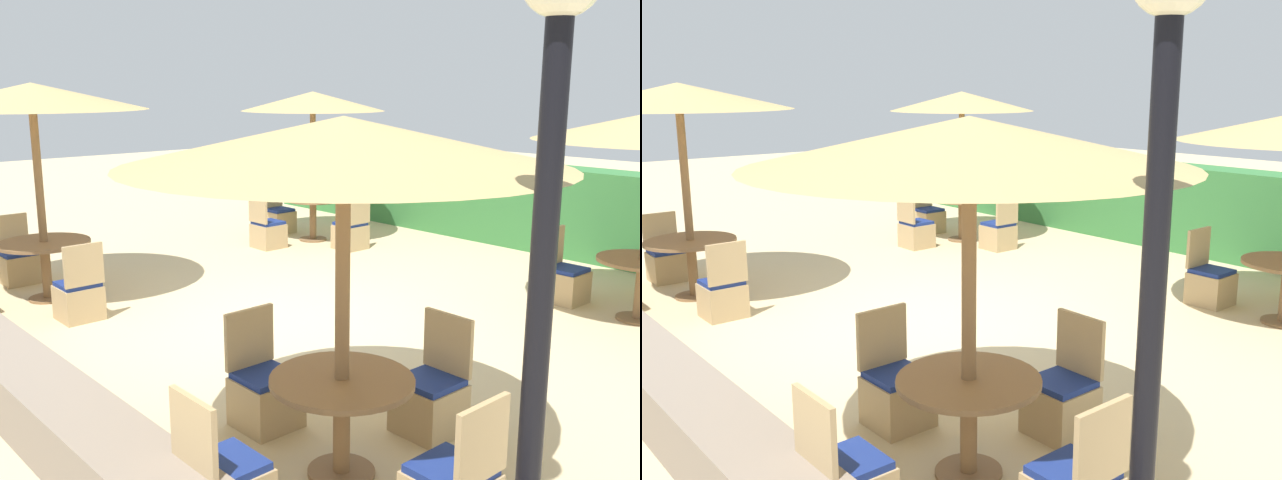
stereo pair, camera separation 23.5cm
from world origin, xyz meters
TOP-DOWN VIEW (x-y plane):
  - ground_plane at (0.00, 0.00)m, footprint 40.00×40.00m
  - hedge_row at (0.00, 5.59)m, footprint 13.00×0.70m
  - stone_border at (0.00, -3.01)m, footprint 10.00×0.56m
  - lamp_post at (4.43, -1.96)m, footprint 0.36×0.36m
  - parasol_front_left at (-2.73, -1.62)m, footprint 2.76×2.76m
  - round_table_front_left at (-2.73, -1.62)m, footprint 1.13×1.13m
  - patio_chair_front_left_east at (-1.69, -1.64)m, footprint 0.46×0.46m
  - patio_chair_front_left_west at (-3.77, -1.62)m, footprint 0.46×0.46m
  - parasol_back_left at (-3.15, 3.22)m, footprint 2.44×2.44m
  - round_table_back_left at (-3.15, 3.22)m, footprint 0.94×0.94m
  - patio_chair_back_left_south at (-3.20, 2.26)m, footprint 0.46×0.46m
  - patio_chair_back_left_west at (-4.06, 3.18)m, footprint 0.46×0.46m
  - patio_chair_back_left_east at (-2.21, 3.24)m, footprint 0.46×0.46m
  - parasol_front_right at (2.79, -1.67)m, footprint 2.91×2.91m
  - round_table_front_right at (2.79, -1.67)m, footprint 1.01×1.01m
  - patio_chair_front_right_west at (1.84, -1.62)m, footprint 0.46×0.46m
  - patio_chair_front_right_north at (2.79, -0.71)m, footprint 0.46×0.46m
  - patio_chair_back_right_west at (1.68, 3.21)m, footprint 0.46×0.46m

SIDE VIEW (x-z plane):
  - ground_plane at x=0.00m, z-range 0.00..0.00m
  - stone_border at x=0.00m, z-range 0.00..0.49m
  - patio_chair_front_left_east at x=-1.69m, z-range -0.20..0.73m
  - patio_chair_front_left_west at x=-3.77m, z-range -0.20..0.73m
  - patio_chair_back_left_south at x=-3.20m, z-range -0.20..0.73m
  - patio_chair_back_left_west at x=-4.06m, z-range -0.20..0.73m
  - patio_chair_back_left_east at x=-2.21m, z-range -0.20..0.73m
  - patio_chair_front_right_west at x=1.84m, z-range -0.20..0.73m
  - patio_chair_front_right_north at x=2.79m, z-range -0.20..0.73m
  - patio_chair_back_right_west at x=1.68m, z-range -0.20..0.73m
  - round_table_back_left at x=-3.15m, z-range 0.18..0.92m
  - round_table_front_right at x=2.79m, z-range 0.20..0.92m
  - round_table_front_left at x=-2.73m, z-range 0.23..0.98m
  - hedge_row at x=0.00m, z-range 0.00..1.39m
  - parasol_front_right at x=2.79m, z-range 1.08..3.57m
  - lamp_post at x=4.43m, z-range 0.69..4.01m
  - parasol_back_left at x=-3.15m, z-range 1.11..3.67m
  - parasol_front_left at x=-2.73m, z-range 1.18..3.89m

